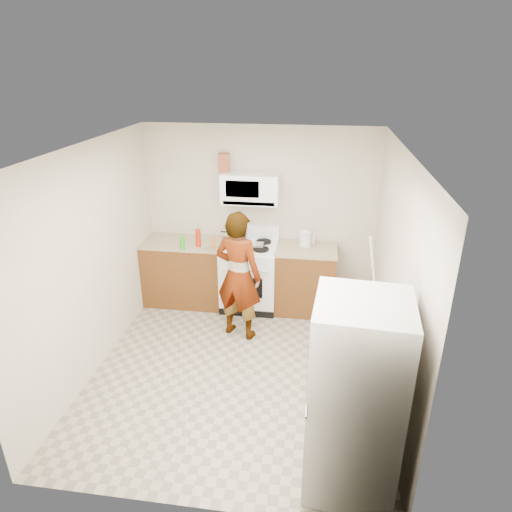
% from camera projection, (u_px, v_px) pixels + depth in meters
% --- Properties ---
extents(floor, '(3.60, 3.60, 0.00)m').
position_uv_depth(floor, '(239.00, 368.00, 5.24)').
color(floor, gray).
rests_on(floor, ground).
extents(back_wall, '(3.20, 0.02, 2.50)m').
position_uv_depth(back_wall, '(260.00, 216.00, 6.38)').
color(back_wall, beige).
rests_on(back_wall, floor).
extents(right_wall, '(0.02, 3.60, 2.50)m').
position_uv_depth(right_wall, '(393.00, 279.00, 4.54)').
color(right_wall, beige).
rests_on(right_wall, floor).
extents(cabinet_left, '(1.12, 0.62, 0.90)m').
position_uv_depth(cabinet_left, '(185.00, 273.00, 6.56)').
color(cabinet_left, '#582C14').
rests_on(cabinet_left, floor).
extents(counter_left, '(1.14, 0.64, 0.03)m').
position_uv_depth(counter_left, '(183.00, 242.00, 6.37)').
color(counter_left, tan).
rests_on(counter_left, cabinet_left).
extents(cabinet_right, '(0.80, 0.62, 0.90)m').
position_uv_depth(cabinet_right, '(305.00, 280.00, 6.33)').
color(cabinet_right, '#582C14').
rests_on(cabinet_right, floor).
extents(counter_right, '(0.82, 0.64, 0.03)m').
position_uv_depth(counter_right, '(307.00, 249.00, 6.15)').
color(counter_right, tan).
rests_on(counter_right, cabinet_right).
extents(gas_range, '(0.76, 0.65, 1.13)m').
position_uv_depth(gas_range, '(250.00, 275.00, 6.41)').
color(gas_range, white).
rests_on(gas_range, floor).
extents(microwave, '(0.76, 0.38, 0.40)m').
position_uv_depth(microwave, '(251.00, 188.00, 6.05)').
color(microwave, white).
rests_on(microwave, back_wall).
extents(person, '(0.70, 0.56, 1.66)m').
position_uv_depth(person, '(238.00, 276.00, 5.59)').
color(person, tan).
rests_on(person, floor).
extents(fridge, '(0.75, 0.75, 1.70)m').
position_uv_depth(fridge, '(355.00, 398.00, 3.53)').
color(fridge, silver).
rests_on(fridge, floor).
extents(kettle, '(0.22, 0.22, 0.20)m').
position_uv_depth(kettle, '(305.00, 239.00, 6.18)').
color(kettle, silver).
rests_on(kettle, counter_right).
extents(jug, '(0.16, 0.16, 0.24)m').
position_uv_depth(jug, '(224.00, 163.00, 6.00)').
color(jug, brown).
rests_on(jug, microwave).
extents(saucepan, '(0.30, 0.30, 0.13)m').
position_uv_depth(saucepan, '(239.00, 235.00, 6.34)').
color(saucepan, '#ACABB0').
rests_on(saucepan, gas_range).
extents(tray, '(0.26, 0.18, 0.05)m').
position_uv_depth(tray, '(254.00, 245.00, 6.17)').
color(tray, silver).
rests_on(tray, gas_range).
extents(bottle_spray, '(0.08, 0.08, 0.24)m').
position_uv_depth(bottle_spray, '(198.00, 238.00, 6.14)').
color(bottle_spray, '#B5210D').
rests_on(bottle_spray, counter_left).
extents(bottle_hot_sauce, '(0.06, 0.06, 0.15)m').
position_uv_depth(bottle_hot_sauce, '(213.00, 243.00, 6.09)').
color(bottle_hot_sauce, '#CE5E16').
rests_on(bottle_hot_sauce, counter_left).
extents(bottle_green_cap, '(0.07, 0.07, 0.20)m').
position_uv_depth(bottle_green_cap, '(182.00, 243.00, 6.05)').
color(bottle_green_cap, '#219A1C').
rests_on(bottle_green_cap, counter_left).
extents(pot_lid, '(0.35, 0.35, 0.01)m').
position_uv_depth(pot_lid, '(213.00, 248.00, 6.12)').
color(pot_lid, silver).
rests_on(pot_lid, counter_left).
extents(broom, '(0.30, 0.16, 1.41)m').
position_uv_depth(broom, '(375.00, 290.00, 5.49)').
color(broom, white).
rests_on(broom, floor).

